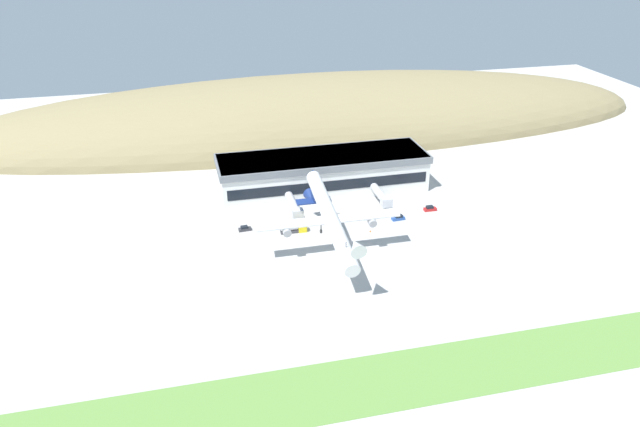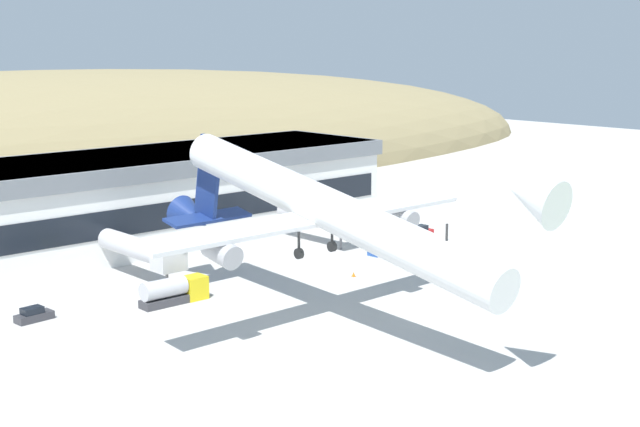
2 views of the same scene
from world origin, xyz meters
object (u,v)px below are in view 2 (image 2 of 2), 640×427
service_car_1 (34,315)px  service_car_2 (420,232)px  jetway_1 (320,217)px  cargo_airplane (323,211)px  fuel_truck (174,291)px  traffic_cone_0 (354,274)px  service_car_0 (382,249)px  jetway_0 (143,250)px  terminal_building (157,191)px

service_car_1 → service_car_2: 60.26m
jetway_1 → service_car_1: 46.16m
jetway_1 → cargo_airplane: bearing=-132.1°
service_car_2 → fuel_truck: 46.23m
traffic_cone_0 → service_car_0: bearing=27.3°
cargo_airplane → fuel_truck: cargo_airplane is taller
cargo_airplane → service_car_1: 32.08m
cargo_airplane → service_car_0: bearing=32.5°
jetway_1 → service_car_1: bearing=-172.7°
cargo_airplane → jetway_0: bearing=100.3°
cargo_airplane → service_car_1: (-21.22, 21.25, -11.28)m
jetway_1 → fuel_truck: size_ratio=1.79×
service_car_2 → traffic_cone_0: size_ratio=7.05×
cargo_airplane → service_car_2: (39.03, 20.83, -11.21)m
jetway_1 → cargo_airplane: size_ratio=0.27×
service_car_1 → service_car_0: bearing=-5.0°
jetway_1 → service_car_2: size_ratio=3.50×
service_car_1 → traffic_cone_0: 38.23m
cargo_airplane → traffic_cone_0: size_ratio=91.16×
cargo_airplane → service_car_2: size_ratio=12.94×
terminal_building → service_car_0: bearing=-58.0°
jetway_1 → service_car_1: size_ratio=3.61×
jetway_1 → cargo_airplane: cargo_airplane is taller
terminal_building → service_car_0: (17.59, -28.14, -6.56)m
jetway_1 → fuel_truck: bearing=-161.7°
service_car_2 → traffic_cone_0: bearing=-157.8°
service_car_2 → fuel_truck: bearing=-174.8°
cargo_airplane → service_car_2: bearing=28.1°
service_car_2 → fuel_truck: size_ratio=0.51×
terminal_building → service_car_2: 39.09m
service_car_1 → fuel_truck: bearing=-17.9°
jetway_0 → fuel_truck: 10.29m
jetway_1 → service_car_2: 16.22m
traffic_cone_0 → jetway_1: bearing=61.0°
terminal_building → jetway_1: terminal_building is taller
cargo_airplane → traffic_cone_0: 22.56m
service_car_1 → cargo_airplane: bearing=-45.0°
service_car_1 → fuel_truck: size_ratio=0.49×
jetway_0 → jetway_1: (29.25, 0.69, -0.00)m
service_car_2 → traffic_cone_0: 25.21m
cargo_airplane → service_car_1: cargo_airplane is taller
cargo_airplane → service_car_2: cargo_airplane is taller
jetway_1 → service_car_1: jetway_1 is taller
jetway_1 → service_car_0: bearing=-77.1°
jetway_1 → jetway_0: bearing=-178.6°
service_car_0 → fuel_truck: size_ratio=0.52×
fuel_truck → traffic_cone_0: 23.34m
terminal_building → service_car_1: size_ratio=18.12×
jetway_1 → fuel_truck: jetway_1 is taller
terminal_building → fuel_truck: bearing=-119.5°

